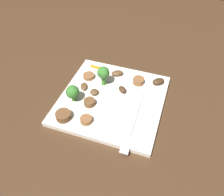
{
  "coord_description": "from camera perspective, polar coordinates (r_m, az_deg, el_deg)",
  "views": [
    {
      "loc": [
        0.36,
        0.12,
        0.4
      ],
      "look_at": [
        0.0,
        0.0,
        0.01
      ],
      "focal_mm": 36.45,
      "sensor_mm": 36.0,
      "label": 1
    }
  ],
  "objects": [
    {
      "name": "sausage_slice_4",
      "position": [
        0.5,
        -6.5,
        -5.46
      ],
      "size": [
        0.03,
        0.03,
        0.01
      ],
      "primitive_type": "cylinder",
      "rotation": [
        0.0,
        0.0,
        1.4
      ],
      "color": "brown",
      "rests_on": "plate"
    },
    {
      "name": "mushroom_2",
      "position": [
        0.57,
        -7.05,
        2.91
      ],
      "size": [
        0.03,
        0.03,
        0.01
      ],
      "primitive_type": "ellipsoid",
      "rotation": [
        0.0,
        0.0,
        3.54
      ],
      "color": "brown",
      "rests_on": "plate"
    },
    {
      "name": "sausage_slice_0",
      "position": [
        0.51,
        -12.1,
        -4.34
      ],
      "size": [
        0.05,
        0.05,
        0.02
      ],
      "primitive_type": "cylinder",
      "rotation": [
        0.0,
        0.0,
        2.66
      ],
      "color": "brown",
      "rests_on": "plate"
    },
    {
      "name": "plate",
      "position": [
        0.55,
        0.0,
        -0.42
      ],
      "size": [
        0.24,
        0.24,
        0.01
      ],
      "primitive_type": "cube",
      "color": "white",
      "rests_on": "ground_plane"
    },
    {
      "name": "mushroom_1",
      "position": [
        0.55,
        -4.49,
        1.48
      ],
      "size": [
        0.03,
        0.03,
        0.01
      ],
      "primitive_type": "ellipsoid",
      "rotation": [
        0.0,
        0.0,
        1.0
      ],
      "color": "brown",
      "rests_on": "plate"
    },
    {
      "name": "broccoli_floret_1",
      "position": [
        0.53,
        -9.85,
        1.45
      ],
      "size": [
        0.03,
        0.03,
        0.04
      ],
      "color": "#408630",
      "rests_on": "plate"
    },
    {
      "name": "fork",
      "position": [
        0.49,
        5.31,
        -6.47
      ],
      "size": [
        0.18,
        0.02,
        0.0
      ],
      "rotation": [
        0.0,
        0.0,
        0.02
      ],
      "color": "silver",
      "rests_on": "plate"
    },
    {
      "name": "sausage_slice_2",
      "position": [
        0.58,
        6.66,
        4.29
      ],
      "size": [
        0.04,
        0.04,
        0.01
      ],
      "primitive_type": "cylinder",
      "rotation": [
        0.0,
        0.0,
        0.58
      ],
      "color": "brown",
      "rests_on": "plate"
    },
    {
      "name": "ground_plane",
      "position": [
        0.55,
        0.0,
        -0.83
      ],
      "size": [
        1.4,
        1.4,
        0.0
      ],
      "primitive_type": "plane",
      "color": "#422B19"
    },
    {
      "name": "pepper_strip_0",
      "position": [
        0.63,
        -3.49,
        7.56
      ],
      "size": [
        0.01,
        0.05,
        0.0
      ],
      "primitive_type": "cube",
      "rotation": [
        0.0,
        0.0,
        1.5
      ],
      "color": "orange",
      "rests_on": "plate"
    },
    {
      "name": "mushroom_3",
      "position": [
        0.6,
        1.32,
        6.24
      ],
      "size": [
        0.03,
        0.04,
        0.01
      ],
      "primitive_type": "ellipsoid",
      "rotation": [
        0.0,
        0.0,
        2.08
      ],
      "color": "brown",
      "rests_on": "plate"
    },
    {
      "name": "sausage_slice_3",
      "position": [
        0.53,
        -5.67,
        -1.1
      ],
      "size": [
        0.04,
        0.04,
        0.01
      ],
      "primitive_type": "cylinder",
      "rotation": [
        0.0,
        0.0,
        2.31
      ],
      "color": "brown",
      "rests_on": "plate"
    },
    {
      "name": "sausage_slice_1",
      "position": [
        0.6,
        -5.84,
        5.48
      ],
      "size": [
        0.04,
        0.04,
        0.01
      ],
      "primitive_type": "cylinder",
      "rotation": [
        0.0,
        0.0,
        1.85
      ],
      "color": "brown",
      "rests_on": "plate"
    },
    {
      "name": "mushroom_4",
      "position": [
        0.59,
        11.57,
        4.09
      ],
      "size": [
        0.04,
        0.04,
        0.01
      ],
      "primitive_type": "ellipsoid",
      "rotation": [
        0.0,
        0.0,
        5.42
      ],
      "color": "#422B19",
      "rests_on": "plate"
    },
    {
      "name": "mushroom_0",
      "position": [
        0.56,
        2.62,
        2.14
      ],
      "size": [
        0.03,
        0.03,
        0.01
      ],
      "primitive_type": "ellipsoid",
      "rotation": [
        0.0,
        0.0,
        3.98
      ],
      "color": "#422B19",
      "rests_on": "plate"
    },
    {
      "name": "broccoli_floret_0",
      "position": [
        0.56,
        -2.18,
        6.17
      ],
      "size": [
        0.03,
        0.03,
        0.05
      ],
      "color": "#408630",
      "rests_on": "plate"
    }
  ]
}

